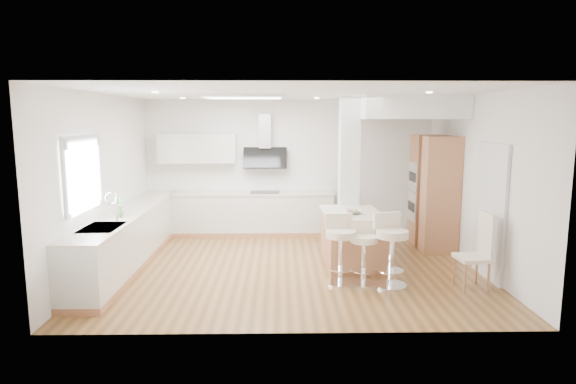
{
  "coord_description": "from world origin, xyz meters",
  "views": [
    {
      "loc": [
        -0.19,
        -7.64,
        2.41
      ],
      "look_at": [
        -0.06,
        0.4,
        1.18
      ],
      "focal_mm": 30.0,
      "sensor_mm": 36.0,
      "label": 1
    }
  ],
  "objects_px": {
    "bar_stool_b": "(364,249)",
    "dining_chair": "(479,248)",
    "bar_stool_c": "(391,246)",
    "bar_stool_a": "(341,245)",
    "peninsula": "(352,238)"
  },
  "relations": [
    {
      "from": "peninsula",
      "to": "dining_chair",
      "type": "xyz_separation_m",
      "value": [
        1.63,
        -1.21,
        0.15
      ]
    },
    {
      "from": "bar_stool_a",
      "to": "bar_stool_b",
      "type": "relative_size",
      "value": 1.1
    },
    {
      "from": "bar_stool_b",
      "to": "bar_stool_a",
      "type": "bearing_deg",
      "value": 175.08
    },
    {
      "from": "bar_stool_b",
      "to": "dining_chair",
      "type": "bearing_deg",
      "value": -5.03
    },
    {
      "from": "bar_stool_b",
      "to": "dining_chair",
      "type": "relative_size",
      "value": 0.85
    },
    {
      "from": "peninsula",
      "to": "bar_stool_c",
      "type": "xyz_separation_m",
      "value": [
        0.4,
        -1.11,
        0.16
      ]
    },
    {
      "from": "dining_chair",
      "to": "bar_stool_b",
      "type": "bearing_deg",
      "value": 168.2
    },
    {
      "from": "peninsula",
      "to": "bar_stool_c",
      "type": "height_order",
      "value": "bar_stool_c"
    },
    {
      "from": "bar_stool_b",
      "to": "bar_stool_c",
      "type": "distance_m",
      "value": 0.39
    },
    {
      "from": "dining_chair",
      "to": "bar_stool_a",
      "type": "bearing_deg",
      "value": 168.22
    },
    {
      "from": "bar_stool_b",
      "to": "dining_chair",
      "type": "height_order",
      "value": "dining_chair"
    },
    {
      "from": "bar_stool_a",
      "to": "dining_chair",
      "type": "relative_size",
      "value": 0.93
    },
    {
      "from": "bar_stool_a",
      "to": "bar_stool_b",
      "type": "height_order",
      "value": "bar_stool_a"
    },
    {
      "from": "peninsula",
      "to": "bar_stool_b",
      "type": "distance_m",
      "value": 1.03
    },
    {
      "from": "bar_stool_b",
      "to": "bar_stool_c",
      "type": "bearing_deg",
      "value": -11.83
    }
  ]
}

